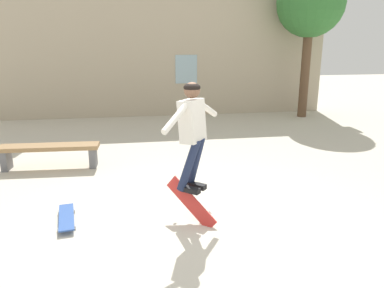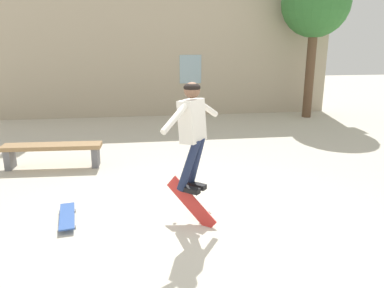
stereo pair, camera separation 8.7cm
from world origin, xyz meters
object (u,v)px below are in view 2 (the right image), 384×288
object	(u,v)px
skateboard_flipping	(191,203)
skater	(192,127)
tree_right	(316,4)
park_bench	(52,150)
skateboard_resting	(67,216)

from	to	relation	value
skateboard_flipping	skater	bearing A→B (deg)	114.20
tree_right	skateboard_flipping	xyz separation A→B (m)	(-4.70, -6.59, -3.16)
tree_right	skater	distance (m)	8.30
tree_right	skater	world-z (taller)	tree_right
park_bench	skateboard_resting	size ratio (longest dim) A/B	2.22
tree_right	park_bench	world-z (taller)	tree_right
park_bench	skateboard_flipping	distance (m)	3.53
park_bench	skater	bearing A→B (deg)	-44.41
tree_right	park_bench	xyz separation A→B (m)	(-7.06, -3.97, -3.09)
skateboard_flipping	tree_right	bearing A→B (deg)	97.14
park_bench	skater	distance (m)	3.63
park_bench	skateboard_resting	world-z (taller)	park_bench
tree_right	skateboard_flipping	bearing A→B (deg)	-125.48
park_bench	skater	size ratio (longest dim) A/B	1.28
skateboard_flipping	skateboard_resting	world-z (taller)	skateboard_flipping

